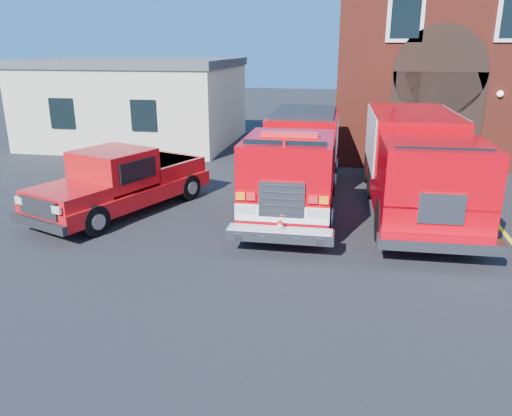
% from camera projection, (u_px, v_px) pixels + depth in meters
% --- Properties ---
extents(ground, '(100.00, 100.00, 0.00)m').
position_uv_depth(ground, '(264.00, 240.00, 13.37)').
color(ground, black).
rests_on(ground, ground).
extents(parking_stripe_near, '(0.12, 3.00, 0.01)m').
position_uv_depth(parking_stripe_near, '(512.00, 243.00, 13.19)').
color(parking_stripe_near, yellow).
rests_on(parking_stripe_near, ground).
extents(parking_stripe_mid, '(0.12, 3.00, 0.01)m').
position_uv_depth(parking_stripe_mid, '(484.00, 208.00, 15.99)').
color(parking_stripe_mid, yellow).
rests_on(parking_stripe_mid, ground).
extents(parking_stripe_far, '(0.12, 3.00, 0.01)m').
position_uv_depth(parking_stripe_far, '(465.00, 184.00, 18.80)').
color(parking_stripe_far, yellow).
rests_on(parking_stripe_far, ground).
extents(fire_station, '(15.20, 10.20, 8.45)m').
position_uv_depth(fire_station, '(501.00, 62.00, 23.58)').
color(fire_station, maroon).
rests_on(fire_station, ground).
extents(side_building, '(10.20, 8.20, 4.35)m').
position_uv_depth(side_building, '(137.00, 101.00, 26.39)').
color(side_building, beige).
rests_on(side_building, ground).
extents(fire_engine, '(2.65, 9.08, 2.79)m').
position_uv_depth(fire_engine, '(298.00, 160.00, 16.23)').
color(fire_engine, black).
rests_on(fire_engine, ground).
extents(pickup_truck, '(4.30, 6.49, 2.00)m').
position_uv_depth(pickup_truck, '(122.00, 182.00, 15.48)').
color(pickup_truck, black).
rests_on(pickup_truck, ground).
extents(secondary_truck, '(2.97, 8.99, 2.90)m').
position_uv_depth(secondary_truck, '(416.00, 160.00, 15.54)').
color(secondary_truck, black).
rests_on(secondary_truck, ground).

